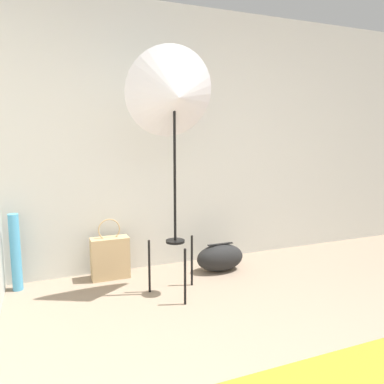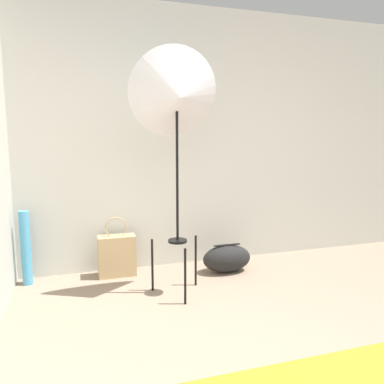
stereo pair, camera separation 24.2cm
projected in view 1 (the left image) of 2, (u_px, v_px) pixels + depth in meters
name	position (u px, v px, depth m)	size (l,w,h in m)	color
wall_back	(165.00, 139.00, 3.77)	(8.00, 0.05, 2.60)	beige
photo_umbrella	(174.00, 96.00, 2.96)	(0.75, 0.45, 2.05)	black
tote_bag	(110.00, 257.00, 3.52)	(0.35, 0.15, 0.57)	tan
duffel_bag	(220.00, 258.00, 3.72)	(0.49, 0.27, 0.28)	black
paper_roll	(16.00, 253.00, 3.22)	(0.09, 0.09, 0.68)	#4CA3D1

